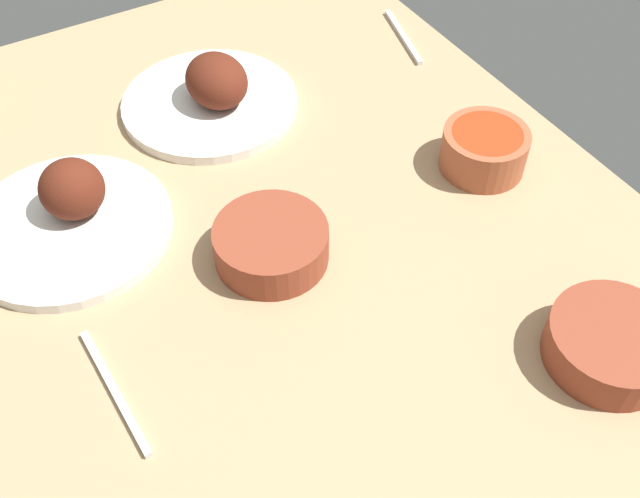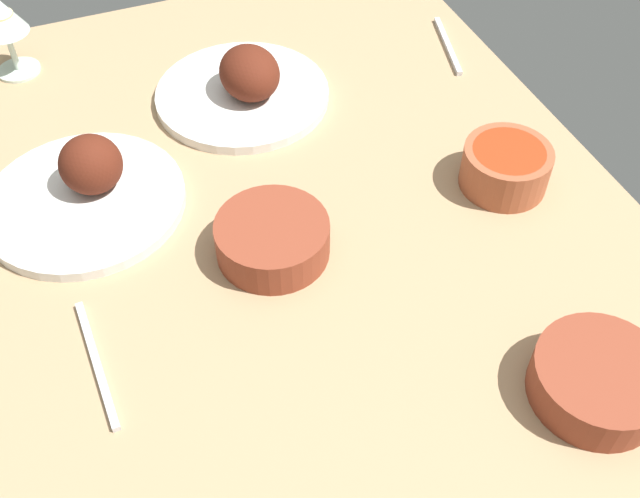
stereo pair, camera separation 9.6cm
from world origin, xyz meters
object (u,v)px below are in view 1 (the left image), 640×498
(spoon_loose, at_px, (403,36))
(bowl_cream, at_px, (271,243))
(bowl_sauce, at_px, (484,148))
(plate_near_viewer, at_px, (70,215))
(fork_loose, at_px, (115,391))
(plate_center_main, at_px, (213,95))
(bowl_pasta, at_px, (611,343))

(spoon_loose, bearing_deg, bowl_cream, 141.95)
(bowl_cream, height_order, bowl_sauce, bowl_sauce)
(plate_near_viewer, xyz_separation_m, fork_loose, (0.27, -0.04, -0.02))
(fork_loose, bearing_deg, bowl_cream, 107.27)
(spoon_loose, bearing_deg, fork_loose, 136.32)
(plate_center_main, height_order, bowl_cream, plate_center_main)
(spoon_loose, bearing_deg, bowl_sauce, 179.23)
(bowl_cream, distance_m, fork_loose, 0.26)
(bowl_cream, bearing_deg, bowl_pasta, 38.38)
(plate_center_main, relative_size, bowl_pasta, 1.85)
(plate_near_viewer, distance_m, bowl_sauce, 0.58)
(fork_loose, relative_size, spoon_loose, 1.10)
(bowl_sauce, bearing_deg, bowl_pasta, -13.88)
(plate_near_viewer, relative_size, bowl_sauce, 2.24)
(bowl_cream, relative_size, bowl_sauce, 1.20)
(plate_near_viewer, distance_m, spoon_loose, 0.66)
(fork_loose, height_order, spoon_loose, same)
(plate_near_viewer, bearing_deg, bowl_sauce, 71.85)
(plate_center_main, height_order, fork_loose, plate_center_main)
(bowl_cream, bearing_deg, fork_loose, -70.04)
(bowl_pasta, xyz_separation_m, fork_loose, (-0.24, -0.51, -0.02))
(plate_near_viewer, distance_m, bowl_cream, 0.28)
(plate_center_main, distance_m, spoon_loose, 0.37)
(bowl_cream, bearing_deg, plate_center_main, 168.16)
(plate_center_main, bearing_deg, bowl_cream, -11.84)
(plate_center_main, height_order, spoon_loose, plate_center_main)
(plate_near_viewer, distance_m, plate_center_main, 0.31)
(bowl_pasta, relative_size, fork_loose, 0.80)
(bowl_pasta, bearing_deg, plate_center_main, -163.41)
(plate_near_viewer, relative_size, spoon_loose, 1.64)
(bowl_sauce, bearing_deg, bowl_cream, -89.62)
(bowl_pasta, relative_size, bowl_sauce, 1.21)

